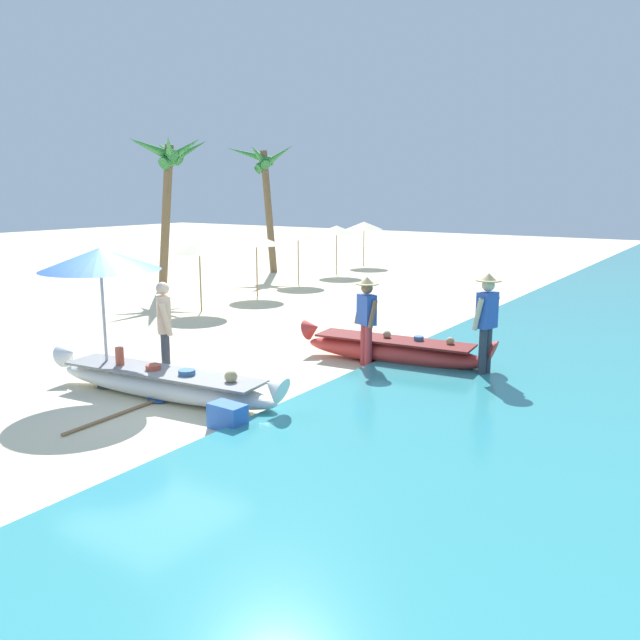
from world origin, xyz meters
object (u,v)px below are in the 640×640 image
Objects in this scene: person_tourist_customer at (164,326)px; paddle at (128,411)px; person_vendor_assistant at (487,318)px; boat_red_midground at (394,350)px; patio_umbrella_large at (100,260)px; boat_white_foreground at (163,383)px; palm_tree_leaning_seaward at (265,171)px; palm_tree_tall_inland at (169,163)px; cooler_box at (228,416)px; person_vendor_hatted at (367,315)px.

paddle is at bearing -64.77° from person_tourist_customer.
person_tourist_customer is 5.55m from person_vendor_assistant.
boat_red_midground is 5.54m from patio_umbrella_large.
person_vendor_assistant is (3.88, 3.92, 0.83)m from boat_white_foreground.
boat_red_midground is 1.96m from person_vendor_assistant.
palm_tree_leaning_seaward is 17.50m from paddle.
palm_tree_tall_inland reaches higher than paddle.
boat_red_midground is at bearing -42.08° from palm_tree_leaning_seaward.
boat_white_foreground is 1.83m from cooler_box.
paddle is at bearing -84.62° from boat_white_foreground.
person_vendor_assistant reaches higher than paddle.
person_tourist_customer is (-0.59, 0.63, 0.74)m from boat_white_foreground.
person_vendor_assistant reaches higher than person_tourist_customer.
boat_white_foreground is at bearing -116.49° from person_vendor_hatted.
boat_white_foreground is 1.14m from person_tourist_customer.
cooler_box is at bearing -89.43° from person_vendor_hatted.
boat_white_foreground reaches higher than paddle.
patio_umbrella_large is (-1.24, -0.09, 1.90)m from boat_white_foreground.
person_tourist_customer reaches higher than paddle.
palm_tree_tall_inland is (-10.48, 4.39, 3.83)m from boat_red_midground.
palm_tree_leaning_seaward is (-10.55, 10.28, 3.01)m from person_vendor_hatted.
paddle is at bearing -166.94° from cooler_box.
palm_tree_leaning_seaward reaches higher than cooler_box.
palm_tree_leaning_seaward is (-0.43, 5.47, -0.11)m from palm_tree_tall_inland.
person_vendor_assistant reaches higher than person_vendor_hatted.
paddle is at bearing -58.56° from palm_tree_leaning_seaward.
person_vendor_assistant is at bearing 45.33° from boat_white_foreground.
person_vendor_hatted is 2.19m from person_vendor_assistant.
person_vendor_assistant is at bearing 36.37° from person_tourist_customer.
paddle is at bearing -27.70° from patio_umbrella_large.
patio_umbrella_large is at bearing -129.83° from person_vendor_hatted.
person_vendor_hatted is at bearing -44.25° from palm_tree_leaning_seaward.
palm_tree_leaning_seaward is (-7.57, 13.85, 1.83)m from patio_umbrella_large.
boat_red_midground is 4.37m from cooler_box.
palm_tree_tall_inland is 9.63× the size of cooler_box.
palm_tree_leaning_seaward is at bearing 137.92° from boat_red_midground.
paddle is (-1.70, -0.33, -0.15)m from cooler_box.
person_vendor_hatted reaches higher than paddle.
cooler_box is (10.59, -14.21, -3.81)m from palm_tree_leaning_seaward.
patio_umbrella_large is at bearing -175.92° from boat_white_foreground.
boat_red_midground is 0.79× the size of palm_tree_tall_inland.
person_vendor_assistant is 3.60× the size of cooler_box.
boat_red_midground is at bearing -22.71° from palm_tree_tall_inland.
boat_red_midground is 0.90m from person_vendor_hatted.
person_tourist_customer is at bearing 115.23° from paddle.
palm_tree_leaning_seaward is (-8.82, 13.76, 3.73)m from boat_white_foreground.
person_vendor_assistant is 0.37× the size of palm_tree_tall_inland.
boat_white_foreground is 16.77m from palm_tree_leaning_seaward.
palm_tree_leaning_seaward is at bearing 94.47° from palm_tree_tall_inland.
person_tourist_customer is at bearing 47.88° from patio_umbrella_large.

